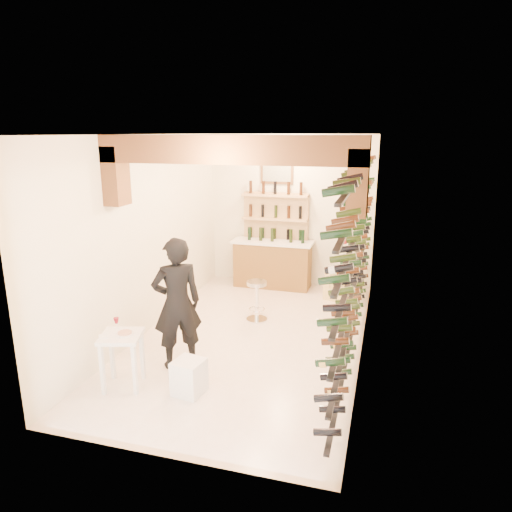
{
  "coord_description": "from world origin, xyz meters",
  "views": [
    {
      "loc": [
        1.98,
        -6.69,
        3.23
      ],
      "look_at": [
        0.0,
        0.3,
        1.3
      ],
      "focal_mm": 32.74,
      "sensor_mm": 36.0,
      "label": 1
    }
  ],
  "objects_px": {
    "white_stool": "(189,377)",
    "person": "(177,303)",
    "wine_rack": "(352,252)",
    "tasting_table": "(122,344)",
    "crate_lower": "(339,292)",
    "chrome_barstool": "(257,298)",
    "back_counter": "(272,263)"
  },
  "relations": [
    {
      "from": "chrome_barstool",
      "to": "person",
      "type": "bearing_deg",
      "value": -108.04
    },
    {
      "from": "back_counter",
      "to": "crate_lower",
      "type": "relative_size",
      "value": 3.28
    },
    {
      "from": "crate_lower",
      "to": "tasting_table",
      "type": "bearing_deg",
      "value": -120.03
    },
    {
      "from": "wine_rack",
      "to": "crate_lower",
      "type": "xyz_separation_m",
      "value": [
        -0.36,
        2.2,
        -1.39
      ]
    },
    {
      "from": "wine_rack",
      "to": "white_stool",
      "type": "relative_size",
      "value": 12.68
    },
    {
      "from": "back_counter",
      "to": "person",
      "type": "distance_m",
      "value": 3.84
    },
    {
      "from": "back_counter",
      "to": "person",
      "type": "bearing_deg",
      "value": -96.42
    },
    {
      "from": "chrome_barstool",
      "to": "back_counter",
      "type": "bearing_deg",
      "value": 95.66
    },
    {
      "from": "wine_rack",
      "to": "tasting_table",
      "type": "distance_m",
      "value": 3.43
    },
    {
      "from": "white_stool",
      "to": "crate_lower",
      "type": "relative_size",
      "value": 0.87
    },
    {
      "from": "back_counter",
      "to": "crate_lower",
      "type": "height_order",
      "value": "back_counter"
    },
    {
      "from": "back_counter",
      "to": "chrome_barstool",
      "type": "distance_m",
      "value": 1.92
    },
    {
      "from": "wine_rack",
      "to": "tasting_table",
      "type": "relative_size",
      "value": 6.43
    },
    {
      "from": "white_stool",
      "to": "person",
      "type": "height_order",
      "value": "person"
    },
    {
      "from": "wine_rack",
      "to": "back_counter",
      "type": "relative_size",
      "value": 3.35
    },
    {
      "from": "back_counter",
      "to": "white_stool",
      "type": "distance_m",
      "value": 4.45
    },
    {
      "from": "back_counter",
      "to": "wine_rack",
      "type": "bearing_deg",
      "value": -55.34
    },
    {
      "from": "wine_rack",
      "to": "person",
      "type": "bearing_deg",
      "value": -153.06
    },
    {
      "from": "white_stool",
      "to": "wine_rack",
      "type": "bearing_deg",
      "value": 44.6
    },
    {
      "from": "white_stool",
      "to": "chrome_barstool",
      "type": "relative_size",
      "value": 0.62
    },
    {
      "from": "tasting_table",
      "to": "white_stool",
      "type": "xyz_separation_m",
      "value": [
        0.89,
        0.07,
        -0.38
      ]
    },
    {
      "from": "wine_rack",
      "to": "person",
      "type": "distance_m",
      "value": 2.61
    },
    {
      "from": "tasting_table",
      "to": "wine_rack",
      "type": "bearing_deg",
      "value": 18.93
    },
    {
      "from": "back_counter",
      "to": "crate_lower",
      "type": "distance_m",
      "value": 1.58
    },
    {
      "from": "person",
      "to": "crate_lower",
      "type": "distance_m",
      "value": 3.93
    },
    {
      "from": "wine_rack",
      "to": "person",
      "type": "xyz_separation_m",
      "value": [
        -2.26,
        -1.15,
        -0.61
      ]
    },
    {
      "from": "person",
      "to": "wine_rack",
      "type": "bearing_deg",
      "value": 169.69
    },
    {
      "from": "wine_rack",
      "to": "crate_lower",
      "type": "bearing_deg",
      "value": 99.28
    },
    {
      "from": "wine_rack",
      "to": "back_counter",
      "type": "bearing_deg",
      "value": 124.66
    },
    {
      "from": "white_stool",
      "to": "chrome_barstool",
      "type": "height_order",
      "value": "chrome_barstool"
    },
    {
      "from": "back_counter",
      "to": "chrome_barstool",
      "type": "xyz_separation_m",
      "value": [
        0.19,
        -1.9,
        -0.11
      ]
    },
    {
      "from": "wine_rack",
      "to": "tasting_table",
      "type": "bearing_deg",
      "value": -145.42
    }
  ]
}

